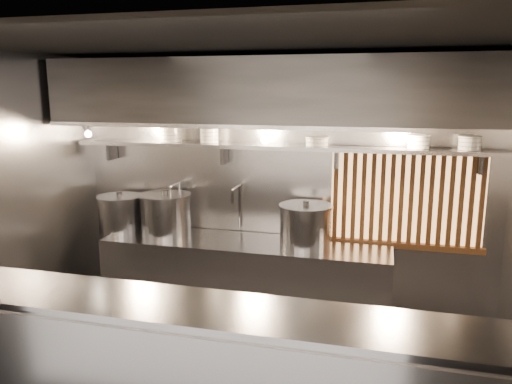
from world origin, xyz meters
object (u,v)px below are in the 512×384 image
at_px(stock_pot_right, 305,225).
at_px(pendant_bulb, 265,140).
at_px(stock_pot_mid, 166,214).
at_px(stock_pot_left, 120,213).
at_px(heat_lamp, 87,128).

bearing_deg(stock_pot_right, pendant_bulb, 176.17).
bearing_deg(stock_pot_mid, stock_pot_left, -178.69).
bearing_deg(stock_pot_left, heat_lamp, -115.19).
relative_size(pendant_bulb, stock_pot_mid, 0.27).
height_order(pendant_bulb, stock_pot_left, pendant_bulb).
relative_size(heat_lamp, stock_pot_mid, 0.50).
distance_m(heat_lamp, stock_pot_left, 1.02).
relative_size(heat_lamp, pendant_bulb, 1.87).
bearing_deg(stock_pot_left, stock_pot_right, 0.18).
bearing_deg(heat_lamp, stock_pot_mid, 25.29).
relative_size(pendant_bulb, stock_pot_right, 0.32).
xyz_separation_m(stock_pot_mid, stock_pot_right, (1.53, -0.01, -0.01)).
height_order(heat_lamp, stock_pot_mid, heat_lamp).
xyz_separation_m(heat_lamp, pendant_bulb, (1.80, 0.35, -0.11)).
bearing_deg(heat_lamp, stock_pot_left, 64.81).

